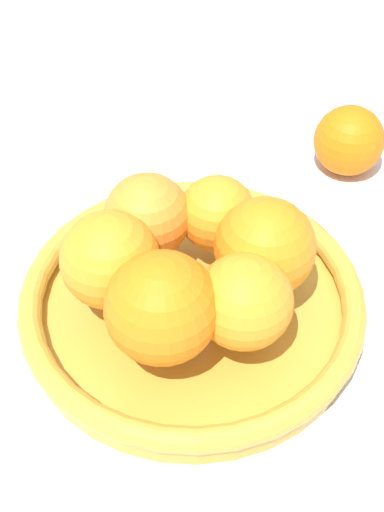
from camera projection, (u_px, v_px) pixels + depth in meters
The scene contains 4 objects.
ground_plane at pixel (192, 316), 0.60m from camera, with size 4.00×4.00×0.00m, color silver.
fruit_bowl at pixel (192, 302), 0.59m from camera, with size 0.28×0.28×0.03m.
orange_pile at pixel (188, 261), 0.54m from camera, with size 0.19×0.19×0.08m.
stray_orange at pixel (349, 141), 0.71m from camera, with size 0.07×0.07×0.07m, color orange.
Camera 1 is at (0.14, -0.36, 0.46)m, focal length 50.00 mm.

